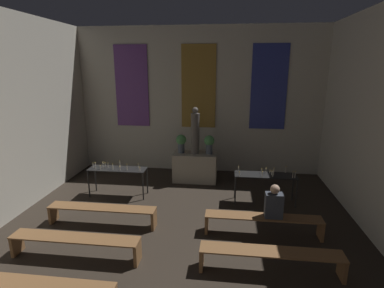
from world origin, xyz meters
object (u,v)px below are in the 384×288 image
Objects in this scene: statue at (195,132)px; flower_vase_right at (209,143)px; candle_rack_right at (265,178)px; pew_third_right at (271,256)px; altar at (195,167)px; pew_back_right at (263,221)px; pew_third_left at (75,242)px; candle_rack_left at (118,171)px; flower_vase_left at (181,142)px; person_seated at (274,203)px; pew_back_left at (102,211)px.

flower_vase_right is (0.43, 0.00, -0.33)m from statue.
candle_rack_right reaches higher than pew_third_right.
altar is at bearing 0.00° from statue.
pew_third_right is (1.33, -4.19, -0.89)m from flower_vase_right.
candle_rack_right is 0.65× the size of pew_back_right.
pew_third_left is at bearing -117.60° from flower_vase_right.
flower_vase_right is at bearing 0.00° from statue.
pew_third_right is at bearing -72.39° from flower_vase_right.
statue reaches higher than pew_back_right.
candle_rack_left is at bearing 94.32° from pew_third_left.
candle_rack_right is (1.97, -1.39, 0.25)m from altar.
pew_back_right is (1.33, -2.97, -0.89)m from flower_vase_right.
pew_back_right is at bearing -53.58° from flower_vase_left.
flower_vase_left is at bearing 128.83° from person_seated.
pew_third_right is at bearing -67.21° from altar.
flower_vase_right is 0.23× the size of pew_third_left.
statue is at bearing 120.66° from pew_back_right.
pew_back_left is at bearing 180.00° from person_seated.
pew_third_left is 3.73m from pew_back_right.
flower_vase_left reaches higher than candle_rack_right.
altar reaches higher than pew_third_right.
statue is at bearing 180.00° from flower_vase_right.
flower_vase_right is 0.23× the size of pew_third_right.
statue is at bearing 144.93° from candle_rack_right.
pew_back_right is at bearing 90.00° from pew_third_right.
altar reaches higher than pew_back_left.
pew_back_left is 3.39× the size of person_seated.
pew_third_right is 3.73m from pew_back_left.
altar is at bearing 123.43° from person_seated.
pew_third_right is at bearing -90.00° from pew_back_right.
candle_rack_right reaches higher than pew_third_left.
candle_rack_left is at bearing -144.91° from altar.
flower_vase_right is 0.23× the size of pew_back_right.
person_seated is at bearing 18.17° from pew_third_left.
flower_vase_left is 4.49m from pew_third_left.
candle_rack_left reaches higher than altar.
flower_vase_left is 0.23× the size of pew_third_right.
altar is 3.46m from pew_back_right.
candle_rack_right is 0.65× the size of pew_third_left.
statue is at bearing 67.21° from pew_third_left.
pew_third_right is 1.31m from person_seated.
person_seated is (3.93, -1.58, 0.05)m from candle_rack_left.
flower_vase_right reaches higher than candle_rack_right.
pew_back_left is at bearing -120.66° from statue.
person_seated is (1.96, -2.97, -0.81)m from statue.
candle_rack_left is at bearing 157.01° from pew_back_right.
candle_rack_left reaches higher than pew_back_left.
statue is 2.56m from candle_rack_left.
statue reaches higher than pew_third_left.
candle_rack_right is at bearing 23.00° from pew_back_left.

